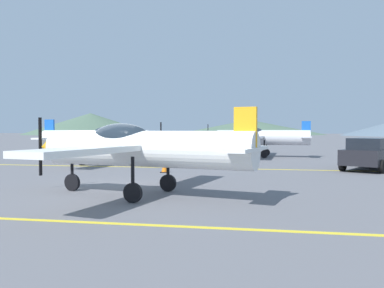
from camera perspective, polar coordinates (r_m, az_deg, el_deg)
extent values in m
plane|color=slate|center=(13.94, -11.65, -6.38)|extent=(400.00, 400.00, 0.00)
cube|color=yellow|center=(9.82, -22.11, -10.04)|extent=(80.00, 0.16, 0.01)
cube|color=yellow|center=(21.38, -3.74, -3.39)|extent=(80.00, 0.16, 0.01)
cylinder|color=white|center=(12.17, -6.63, -0.69)|extent=(6.90, 2.56, 1.10)
cone|color=#F2A519|center=(14.40, -19.78, -0.37)|extent=(0.89, 1.07, 0.94)
cube|color=black|center=(14.68, -20.94, -0.34)|extent=(0.07, 0.13, 2.01)
ellipsoid|color=#1E2833|center=(12.63, -10.20, 0.89)|extent=(2.16, 1.32, 0.90)
cube|color=white|center=(12.37, -8.25, -0.42)|extent=(2.99, 8.86, 0.16)
cube|color=white|center=(10.98, 7.66, -0.73)|extent=(1.25, 2.70, 0.10)
cube|color=#F2A519|center=(10.97, 7.67, 2.15)|extent=(0.64, 0.25, 1.20)
cylinder|color=black|center=(13.82, -16.83, -3.22)|extent=(0.10, 0.10, 1.01)
cylinder|color=black|center=(13.87, -16.81, -5.30)|extent=(0.57, 0.24, 0.56)
cylinder|color=black|center=(13.10, -3.47, -3.42)|extent=(0.10, 0.10, 1.01)
cylinder|color=black|center=(13.16, -3.46, -5.61)|extent=(0.57, 0.24, 0.56)
cylinder|color=black|center=(11.18, -8.51, -4.39)|extent=(0.10, 0.10, 1.01)
cylinder|color=black|center=(11.24, -8.49, -6.95)|extent=(0.57, 0.24, 0.56)
cylinder|color=white|center=(24.25, -13.75, 0.64)|extent=(6.90, 1.76, 1.10)
cone|color=blue|center=(22.63, -5.44, 0.59)|extent=(0.79, 1.00, 0.94)
cube|color=black|center=(22.48, -4.48, 0.58)|extent=(0.05, 0.12, 2.01)
ellipsoid|color=#1E2833|center=(23.81, -11.87, 1.42)|extent=(2.09, 1.09, 0.90)
cube|color=white|center=(24.05, -12.92, 0.75)|extent=(1.95, 8.90, 0.16)
cube|color=white|center=(25.93, -19.75, 0.77)|extent=(0.95, 2.67, 0.10)
cube|color=blue|center=(25.92, -19.76, 2.00)|extent=(0.64, 0.18, 1.20)
cylinder|color=black|center=(23.02, -7.64, -1.07)|extent=(0.10, 0.10, 1.01)
cylinder|color=black|center=(23.05, -7.64, -2.32)|extent=(0.57, 0.17, 0.56)
cylinder|color=black|center=(23.43, -15.50, -1.07)|extent=(0.10, 0.10, 1.01)
cylinder|color=black|center=(23.46, -15.49, -2.30)|extent=(0.57, 0.17, 0.56)
cylinder|color=black|center=(25.33, -12.90, -0.81)|extent=(0.10, 0.10, 1.01)
cylinder|color=black|center=(25.36, -12.89, -1.95)|extent=(0.57, 0.17, 0.56)
cylinder|color=silver|center=(30.03, 10.10, 0.93)|extent=(6.89, 1.60, 1.10)
cone|color=blue|center=(30.54, 3.04, 0.98)|extent=(0.77, 0.99, 0.94)
cube|color=black|center=(30.63, 2.31, 0.98)|extent=(0.05, 0.12, 2.01)
ellipsoid|color=#1E2833|center=(30.10, 8.39, 1.57)|extent=(2.07, 1.05, 0.90)
cube|color=silver|center=(30.06, 9.34, 1.03)|extent=(1.74, 8.89, 0.16)
cube|color=silver|center=(29.95, 16.05, 0.97)|extent=(0.89, 2.65, 0.10)
cube|color=blue|center=(29.94, 16.06, 2.03)|extent=(0.64, 0.17, 1.20)
cylinder|color=black|center=(30.39, 4.80, -0.30)|extent=(0.10, 0.10, 1.01)
cylinder|color=black|center=(30.42, 4.80, -1.24)|extent=(0.57, 0.16, 0.56)
cylinder|color=black|center=(31.13, 10.62, -0.27)|extent=(0.10, 0.10, 1.01)
cylinder|color=black|center=(31.16, 10.61, -1.19)|extent=(0.57, 0.16, 0.56)
cylinder|color=black|center=(28.93, 10.32, -0.44)|extent=(0.10, 0.10, 1.01)
cylinder|color=black|center=(28.96, 10.32, -1.44)|extent=(0.57, 0.16, 0.56)
cube|color=black|center=(22.05, 24.21, -1.60)|extent=(3.67, 4.63, 0.75)
cube|color=black|center=(21.87, 24.14, 0.07)|extent=(2.56, 2.87, 0.55)
cylinder|color=black|center=(23.68, 23.00, -2.25)|extent=(0.50, 0.67, 0.64)
cylinder|color=black|center=(20.48, 25.58, -2.94)|extent=(0.50, 0.67, 0.64)
cylinder|color=black|center=(20.98, 20.80, -2.76)|extent=(0.50, 0.67, 0.64)
cube|color=black|center=(18.95, -3.96, -4.05)|extent=(0.36, 0.36, 0.04)
cone|color=orange|center=(18.92, -3.96, -3.16)|extent=(0.29, 0.29, 0.55)
cylinder|color=white|center=(18.92, -3.96, -3.08)|extent=(0.20, 0.20, 0.08)
cone|color=#4C6651|center=(170.51, -14.36, 2.82)|extent=(54.90, 54.90, 8.87)
cone|color=#4C6651|center=(167.79, 8.16, 2.41)|extent=(62.67, 62.67, 6.15)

